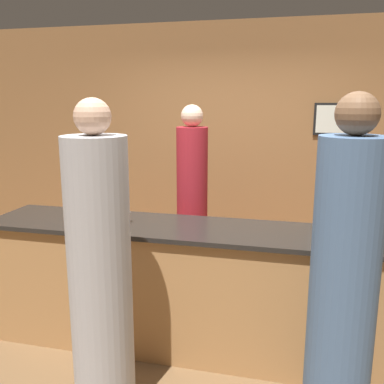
% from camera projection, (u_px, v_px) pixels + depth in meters
% --- Properties ---
extents(ground_plane, '(14.00, 14.00, 0.00)m').
position_uv_depth(ground_plane, '(200.00, 347.00, 3.45)').
color(ground_plane, brown).
extents(back_wall, '(8.00, 0.08, 2.80)m').
position_uv_depth(back_wall, '(236.00, 149.00, 4.90)').
color(back_wall, olive).
rests_on(back_wall, ground_plane).
extents(bar_counter, '(3.41, 0.66, 1.01)m').
position_uv_depth(bar_counter, '(200.00, 289.00, 3.34)').
color(bar_counter, '#B27F4C').
rests_on(bar_counter, ground_plane).
extents(bartender, '(0.28, 0.28, 1.91)m').
position_uv_depth(bartender, '(192.00, 216.00, 3.93)').
color(bartender, maroon).
rests_on(bartender, ground_plane).
extents(guest_0, '(0.38, 0.38, 1.97)m').
position_uv_depth(guest_0, '(100.00, 274.00, 2.60)').
color(guest_0, '#B2B2B7').
rests_on(guest_0, ground_plane).
extents(guest_1, '(0.36, 0.36, 2.00)m').
position_uv_depth(guest_1, '(343.00, 293.00, 2.31)').
color(guest_1, '#4C6B93').
rests_on(guest_1, ground_plane).
extents(wine_glass_1, '(0.06, 0.06, 0.14)m').
position_uv_depth(wine_glass_1, '(126.00, 209.00, 3.34)').
color(wine_glass_1, silver).
rests_on(wine_glass_1, bar_counter).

